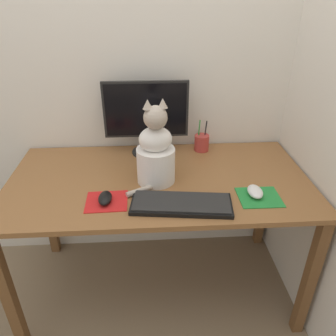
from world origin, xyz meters
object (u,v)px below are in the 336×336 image
object	(u,v)px
computer_mouse_right	(255,192)
cat	(156,152)
computer_mouse_left	(105,198)
monitor	(146,115)
keyboard	(181,204)
pen_cup	(202,143)

from	to	relation	value
computer_mouse_right	cat	distance (m)	0.48
computer_mouse_left	computer_mouse_right	bearing A→B (deg)	0.84
monitor	keyboard	size ratio (longest dim) A/B	1.01
monitor	computer_mouse_left	size ratio (longest dim) A/B	4.33
monitor	computer_mouse_left	bearing A→B (deg)	-111.50
keyboard	cat	size ratio (longest dim) A/B	1.09
pen_cup	monitor	bearing A→B (deg)	-177.59
computer_mouse_right	computer_mouse_left	bearing A→B (deg)	-179.16
monitor	computer_mouse_left	xyz separation A→B (m)	(-0.19, -0.47, -0.20)
computer_mouse_right	pen_cup	world-z (taller)	pen_cup
keyboard	cat	world-z (taller)	cat
cat	monitor	bearing A→B (deg)	88.82
cat	pen_cup	bearing A→B (deg)	41.25
cat	pen_cup	distance (m)	0.43
monitor	pen_cup	bearing A→B (deg)	2.41
monitor	pen_cup	xyz separation A→B (m)	(0.31, 0.01, -0.18)
keyboard	computer_mouse_right	world-z (taller)	computer_mouse_right
monitor	cat	size ratio (longest dim) A/B	1.10
computer_mouse_left	pen_cup	world-z (taller)	pen_cup
monitor	keyboard	distance (m)	0.58
computer_mouse_right	pen_cup	xyz separation A→B (m)	(-0.17, 0.48, 0.03)
monitor	pen_cup	distance (m)	0.36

